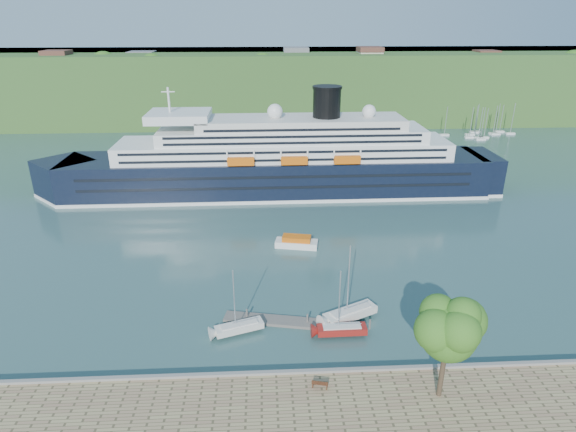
# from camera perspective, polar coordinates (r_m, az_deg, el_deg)

# --- Properties ---
(ground) EXTENTS (400.00, 400.00, 0.00)m
(ground) POSITION_cam_1_polar(r_m,az_deg,el_deg) (54.59, 0.27, -18.78)
(ground) COLOR #2F5453
(ground) RESTS_ON ground
(far_hillside) EXTENTS (400.00, 50.00, 24.00)m
(far_hillside) POSITION_cam_1_polar(r_m,az_deg,el_deg) (187.39, -2.35, 15.31)
(far_hillside) COLOR #345D25
(far_hillside) RESTS_ON ground
(quay_coping) EXTENTS (220.00, 0.50, 0.30)m
(quay_coping) POSITION_cam_1_polar(r_m,az_deg,el_deg) (53.68, 0.29, -18.00)
(quay_coping) COLOR slate
(quay_coping) RESTS_ON promenade
(cruise_ship) EXTENTS (102.05, 15.35, 22.90)m
(cruise_ship) POSITION_cam_1_polar(r_m,az_deg,el_deg) (102.97, -1.52, 8.83)
(cruise_ship) COLOR black
(cruise_ship) RESTS_ON ground
(park_bench) EXTENTS (1.84, 1.09, 1.11)m
(park_bench) POSITION_cam_1_polar(r_m,az_deg,el_deg) (51.93, 3.81, -19.14)
(park_bench) COLOR #4C2915
(park_bench) RESTS_ON promenade
(promenade_tree) EXTENTS (7.36, 7.36, 12.19)m
(promenade_tree) POSITION_cam_1_polar(r_m,az_deg,el_deg) (49.83, 18.25, -14.32)
(promenade_tree) COLOR #2C681B
(promenade_tree) RESTS_ON promenade
(floating_pontoon) EXTENTS (17.59, 5.56, 0.39)m
(floating_pontoon) POSITION_cam_1_polar(r_m,az_deg,el_deg) (62.44, 0.48, -12.45)
(floating_pontoon) COLOR slate
(floating_pontoon) RESTS_ON ground
(sailboat_white_near) EXTENTS (6.80, 3.84, 8.47)m
(sailboat_white_near) POSITION_cam_1_polar(r_m,az_deg,el_deg) (58.82, -5.94, -10.30)
(sailboat_white_near) COLOR silver
(sailboat_white_near) RESTS_ON ground
(sailboat_red) EXTENTS (6.68, 1.95, 8.59)m
(sailboat_red) POSITION_cam_1_polar(r_m,az_deg,el_deg) (58.43, 6.54, -10.51)
(sailboat_red) COLOR maroon
(sailboat_red) RESTS_ON ground
(sailboat_white_far) EXTENTS (8.10, 5.51, 10.26)m
(sailboat_white_far) POSITION_cam_1_polar(r_m,az_deg,el_deg) (60.83, 7.58, -8.18)
(sailboat_white_far) COLOR silver
(sailboat_white_far) RESTS_ON ground
(tender_launch) EXTENTS (7.50, 3.80, 1.98)m
(tender_launch) POSITION_cam_1_polar(r_m,az_deg,el_deg) (80.96, 1.02, -3.03)
(tender_launch) COLOR #D55B0C
(tender_launch) RESTS_ON ground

